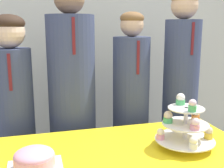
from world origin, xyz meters
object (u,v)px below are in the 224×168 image
student_1 (73,112)px  student_3 (180,103)px  cupcake_stand (185,125)px  student_2 (131,119)px  student_0 (16,127)px  round_cake (34,161)px

student_1 → student_3: 0.81m
cupcake_stand → student_2: (-0.07, 0.64, -0.17)m
student_1 → cupcake_stand: bearing=-52.2°
student_0 → student_3: bearing=0.0°
cupcake_stand → student_3: (0.32, 0.64, -0.08)m
student_0 → student_3: size_ratio=0.89×
round_cake → cupcake_stand: size_ratio=0.78×
round_cake → student_0: student_0 is taller
round_cake → student_1: bearing=70.2°
cupcake_stand → student_3: size_ratio=0.19×
student_2 → student_3: size_ratio=0.91×
cupcake_stand → student_1: bearing=127.8°
cupcake_stand → student_1: (-0.49, 0.64, -0.08)m
round_cake → student_3: 1.27m
student_0 → student_3: 1.19m
student_1 → student_3: bearing=-0.0°
student_2 → student_1: bearing=180.0°
round_cake → cupcake_stand: 0.75m
student_3 → student_2: bearing=-180.0°
cupcake_stand → student_2: bearing=96.6°
student_3 → student_1: bearing=180.0°
round_cake → student_1: (0.25, 0.70, -0.02)m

